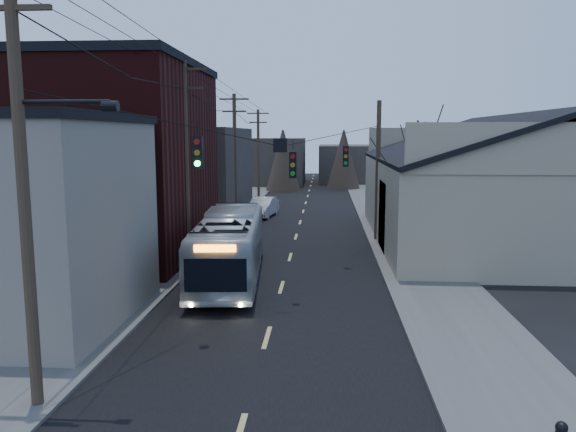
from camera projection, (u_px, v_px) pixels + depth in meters
The scene contains 13 objects.
road_surface at pixel (299, 227), 39.78m from camera, with size 9.00×110.00×0.02m, color black.
sidewalk_left at pixel (208, 225), 40.19m from camera, with size 4.00×110.00×0.12m, color #474744.
sidewalk_right at pixel (391, 227), 39.34m from camera, with size 4.00×110.00×0.12m, color #474744.
building_clapboard at pixel (7, 223), 19.12m from camera, with size 8.00×8.00×7.00m, color gray.
building_brick at pixel (103, 163), 29.83m from camera, with size 10.00×12.00×10.00m, color black.
building_left_far at pixel (186, 171), 45.82m from camera, with size 9.00×14.00×7.00m, color #36302B.
warehouse at pixel (512, 198), 33.60m from camera, with size 16.16×20.60×7.73m.
building_far_left at pixel (266, 161), 74.30m from camera, with size 10.00×12.00×6.00m, color #36302B.
building_far_right at pixel (362, 163), 78.46m from camera, with size 12.00×14.00×5.00m, color #36302B.
bare_tree at pixel (416, 191), 28.96m from camera, with size 0.40×0.40×7.20m, color black.
utility_lines at pixel (242, 160), 33.48m from camera, with size 11.24×45.28×10.50m.
bus at pixel (230, 246), 25.10m from camera, with size 2.56×10.94×3.05m, color #9FA6AB.
parked_car at pixel (263, 207), 44.47m from camera, with size 1.64×4.71×1.55m, color #AFB3B7.
Camera 1 is at (1.82, -9.22, 6.49)m, focal length 35.00 mm.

